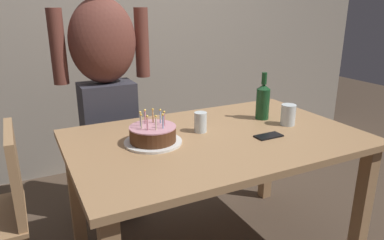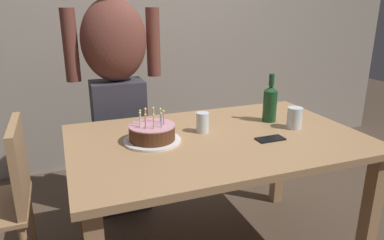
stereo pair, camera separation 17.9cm
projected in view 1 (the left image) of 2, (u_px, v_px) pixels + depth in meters
The scene contains 8 objects.
back_wall at pixel (125, 16), 3.01m from camera, with size 5.20×0.10×2.60m, color #9E9384.
dining_table at pixel (216, 153), 1.89m from camera, with size 1.50×0.96×0.74m.
birthday_cake at pixel (153, 135), 1.75m from camera, with size 0.29×0.29×0.16m.
water_glass_near at pixel (200, 122), 1.90m from camera, with size 0.07×0.07×0.11m, color silver.
water_glass_far at pixel (288, 115), 2.02m from camera, with size 0.08×0.08×0.12m, color silver.
wine_bottle at pixel (263, 101), 2.11m from camera, with size 0.08×0.08×0.28m.
cell_phone at pixel (269, 136), 1.85m from camera, with size 0.14×0.07×0.01m, color black.
person_man_bearded at pixel (106, 90), 2.27m from camera, with size 0.61×0.27×1.66m.
Camera 1 is at (-0.90, -1.50, 1.39)m, focal length 33.42 mm.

